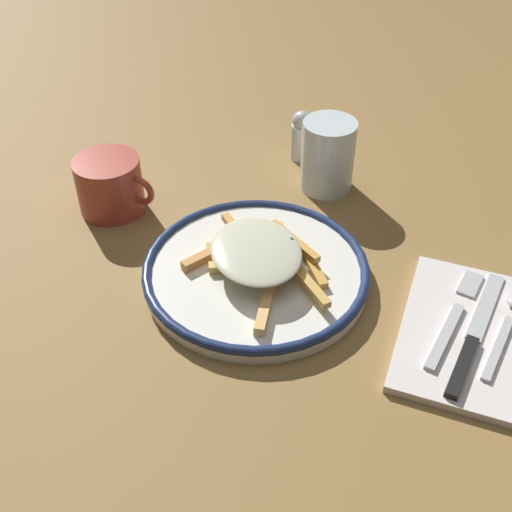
{
  "coord_description": "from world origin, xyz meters",
  "views": [
    {
      "loc": [
        0.24,
        -0.54,
        0.54
      ],
      "look_at": [
        0.0,
        0.0,
        0.04
      ],
      "focal_mm": 44.57,
      "sensor_mm": 36.0,
      "label": 1
    }
  ],
  "objects": [
    {
      "name": "fries_heap",
      "position": [
        0.0,
        0.0,
        0.04
      ],
      "size": [
        0.19,
        0.19,
        0.04
      ],
      "color": "gold",
      "rests_on": "plate"
    },
    {
      "name": "coffee_mug",
      "position": [
        -0.25,
        0.06,
        0.04
      ],
      "size": [
        0.12,
        0.09,
        0.08
      ],
      "color": "#AD4032",
      "rests_on": "ground_plane"
    },
    {
      "name": "ground_plane",
      "position": [
        0.0,
        0.0,
        0.0
      ],
      "size": [
        2.6,
        2.6,
        0.0
      ],
      "primitive_type": "plane",
      "color": "olive"
    },
    {
      "name": "knife",
      "position": [
        0.27,
        -0.01,
        0.01
      ],
      "size": [
        0.04,
        0.21,
        0.01
      ],
      "color": "black",
      "rests_on": "napkin"
    },
    {
      "name": "napkin",
      "position": [
        0.27,
        0.01,
        0.01
      ],
      "size": [
        0.17,
        0.23,
        0.01
      ],
      "primitive_type": "cube",
      "rotation": [
        0.0,
        0.0,
        0.05
      ],
      "color": "silver",
      "rests_on": "ground_plane"
    },
    {
      "name": "fork",
      "position": [
        0.24,
        0.02,
        0.01
      ],
      "size": [
        0.04,
        0.18,
        0.0
      ],
      "color": "silver",
      "rests_on": "napkin"
    },
    {
      "name": "salt_shaker",
      "position": [
        -0.05,
        0.29,
        0.04
      ],
      "size": [
        0.03,
        0.03,
        0.08
      ],
      "color": "silver",
      "rests_on": "ground_plane"
    },
    {
      "name": "spoon",
      "position": [
        0.3,
        0.04,
        0.01
      ],
      "size": [
        0.03,
        0.15,
        0.01
      ],
      "color": "silver",
      "rests_on": "napkin"
    },
    {
      "name": "plate",
      "position": [
        0.0,
        0.0,
        0.01
      ],
      "size": [
        0.28,
        0.28,
        0.02
      ],
      "color": "white",
      "rests_on": "ground_plane"
    },
    {
      "name": "water_glass",
      "position": [
        0.01,
        0.23,
        0.05
      ],
      "size": [
        0.08,
        0.08,
        0.11
      ],
      "primitive_type": "cylinder",
      "color": "silver",
      "rests_on": "ground_plane"
    }
  ]
}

